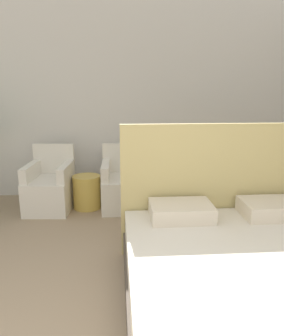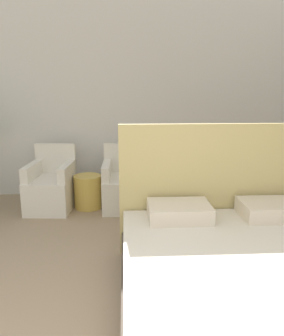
{
  "view_description": "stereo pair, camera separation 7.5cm",
  "coord_description": "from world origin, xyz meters",
  "px_view_note": "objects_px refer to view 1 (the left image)",
  "views": [
    {
      "loc": [
        0.2,
        -0.84,
        1.62
      ],
      "look_at": [
        0.48,
        2.85,
        0.72
      ],
      "focal_mm": 35.0,
      "sensor_mm": 36.0,
      "label": 1
    },
    {
      "loc": [
        0.28,
        -0.84,
        1.62
      ],
      "look_at": [
        0.48,
        2.85,
        0.72
      ],
      "focal_mm": 35.0,
      "sensor_mm": 36.0,
      "label": 2
    }
  ],
  "objects_px": {
    "armchair_near_window_right": "(123,188)",
    "bed": "(256,279)",
    "side_table": "(87,192)",
    "armchair_near_window_left": "(50,189)"
  },
  "relations": [
    {
      "from": "armchair_near_window_right",
      "to": "bed",
      "type": "bearing_deg",
      "value": -67.61
    },
    {
      "from": "bed",
      "to": "armchair_near_window_right",
      "type": "height_order",
      "value": "bed"
    },
    {
      "from": "bed",
      "to": "armchair_near_window_right",
      "type": "distance_m",
      "value": 2.47
    },
    {
      "from": "bed",
      "to": "side_table",
      "type": "relative_size",
      "value": 4.69
    },
    {
      "from": "bed",
      "to": "armchair_near_window_left",
      "type": "height_order",
      "value": "bed"
    },
    {
      "from": "side_table",
      "to": "armchair_near_window_left",
      "type": "bearing_deg",
      "value": -178.11
    },
    {
      "from": "side_table",
      "to": "bed",
      "type": "bearing_deg",
      "value": -58.27
    },
    {
      "from": "armchair_near_window_right",
      "to": "side_table",
      "type": "distance_m",
      "value": 0.5
    },
    {
      "from": "armchair_near_window_right",
      "to": "armchair_near_window_left",
      "type": "bearing_deg",
      "value": -179.63
    },
    {
      "from": "armchair_near_window_left",
      "to": "armchair_near_window_right",
      "type": "distance_m",
      "value": 1.0
    }
  ]
}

